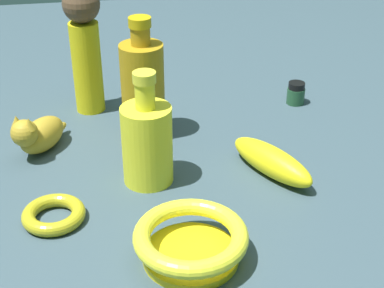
% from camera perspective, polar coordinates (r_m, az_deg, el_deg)
% --- Properties ---
extents(ground, '(2.00, 2.00, 0.00)m').
position_cam_1_polar(ground, '(0.94, 0.00, -2.14)').
color(ground, '#384C56').
extents(bowl, '(0.15, 0.15, 0.05)m').
position_cam_1_polar(bowl, '(0.74, -0.12, -9.61)').
color(bowl, yellow).
rests_on(bowl, ground).
extents(banana, '(0.12, 0.17, 0.05)m').
position_cam_1_polar(banana, '(0.91, 7.94, -1.72)').
color(banana, yellow).
rests_on(banana, ground).
extents(bottle_tall, '(0.08, 0.08, 0.22)m').
position_cam_1_polar(bottle_tall, '(1.00, -4.92, 5.60)').
color(bottle_tall, '#B38715').
rests_on(bottle_tall, ground).
extents(nail_polish_jar, '(0.04, 0.04, 0.04)m').
position_cam_1_polar(nail_polish_jar, '(1.15, 10.31, 5.01)').
color(nail_polish_jar, '#234F30').
rests_on(nail_polish_jar, ground).
extents(bangle, '(0.09, 0.09, 0.02)m').
position_cam_1_polar(bangle, '(0.84, -13.61, -6.84)').
color(bangle, gold).
rests_on(bangle, ground).
extents(cat_figurine, '(0.10, 0.12, 0.08)m').
position_cam_1_polar(cat_figurine, '(1.00, -15.08, 1.00)').
color(cat_figurine, '#B49027').
rests_on(cat_figurine, ground).
extents(person_figure_adult, '(0.08, 0.08, 0.24)m').
position_cam_1_polar(person_figure_adult, '(1.09, -10.61, 9.67)').
color(person_figure_adult, yellow).
rests_on(person_figure_adult, ground).
extents(bottle_short, '(0.08, 0.08, 0.18)m').
position_cam_1_polar(bottle_short, '(0.87, -4.49, 0.25)').
color(bottle_short, yellow).
rests_on(bottle_short, ground).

